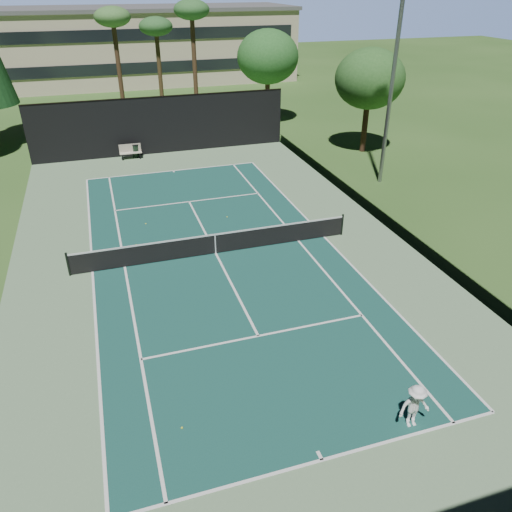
{
  "coord_description": "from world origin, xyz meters",
  "views": [
    {
      "loc": [
        -4.35,
        -19.79,
        11.13
      ],
      "look_at": [
        1.0,
        -3.0,
        1.3
      ],
      "focal_mm": 35.0,
      "sensor_mm": 36.0,
      "label": 1
    }
  ],
  "objects_px": {
    "tennis_ball_b": "(136,245)",
    "tennis_ball_d": "(146,224)",
    "park_bench": "(130,151)",
    "player": "(415,406)",
    "tennis_ball_c": "(227,217)",
    "tennis_ball_a": "(182,428)",
    "tennis_net": "(215,243)",
    "trash_bin": "(136,151)"
  },
  "relations": [
    {
      "from": "player",
      "to": "tennis_ball_d",
      "type": "xyz_separation_m",
      "value": [
        -5.63,
        15.71,
        -0.68
      ]
    },
    {
      "from": "tennis_ball_a",
      "to": "park_bench",
      "type": "bearing_deg",
      "value": 87.86
    },
    {
      "from": "tennis_ball_b",
      "to": "tennis_ball_c",
      "type": "distance_m",
      "value": 5.25
    },
    {
      "from": "tennis_ball_d",
      "to": "park_bench",
      "type": "distance_m",
      "value": 11.2
    },
    {
      "from": "tennis_ball_b",
      "to": "tennis_ball_d",
      "type": "distance_m",
      "value": 2.34
    },
    {
      "from": "tennis_net",
      "to": "tennis_ball_b",
      "type": "relative_size",
      "value": 193.22
    },
    {
      "from": "tennis_ball_c",
      "to": "park_bench",
      "type": "relative_size",
      "value": 0.04
    },
    {
      "from": "park_bench",
      "to": "tennis_ball_d",
      "type": "bearing_deg",
      "value": -91.59
    },
    {
      "from": "player",
      "to": "tennis_net",
      "type": "bearing_deg",
      "value": 107.37
    },
    {
      "from": "tennis_net",
      "to": "tennis_ball_a",
      "type": "bearing_deg",
      "value": -108.96
    },
    {
      "from": "park_bench",
      "to": "player",
      "type": "bearing_deg",
      "value": -78.82
    },
    {
      "from": "tennis_ball_b",
      "to": "tennis_ball_c",
      "type": "height_order",
      "value": "tennis_ball_b"
    },
    {
      "from": "tennis_net",
      "to": "tennis_ball_a",
      "type": "relative_size",
      "value": 186.38
    },
    {
      "from": "player",
      "to": "trash_bin",
      "type": "distance_m",
      "value": 27.59
    },
    {
      "from": "trash_bin",
      "to": "tennis_net",
      "type": "bearing_deg",
      "value": -82.63
    },
    {
      "from": "tennis_net",
      "to": "tennis_ball_b",
      "type": "xyz_separation_m",
      "value": [
        -3.42,
        1.94,
        -0.52
      ]
    },
    {
      "from": "tennis_net",
      "to": "tennis_ball_b",
      "type": "distance_m",
      "value": 3.97
    },
    {
      "from": "tennis_ball_d",
      "to": "park_bench",
      "type": "height_order",
      "value": "park_bench"
    },
    {
      "from": "tennis_ball_b",
      "to": "tennis_ball_d",
      "type": "relative_size",
      "value": 0.96
    },
    {
      "from": "tennis_net",
      "to": "tennis_ball_a",
      "type": "xyz_separation_m",
      "value": [
        -3.33,
        -9.7,
        -0.52
      ]
    },
    {
      "from": "tennis_ball_a",
      "to": "tennis_ball_b",
      "type": "distance_m",
      "value": 11.64
    },
    {
      "from": "player",
      "to": "tennis_ball_d",
      "type": "distance_m",
      "value": 16.7
    },
    {
      "from": "trash_bin",
      "to": "tennis_ball_c",
      "type": "bearing_deg",
      "value": -73.43
    },
    {
      "from": "tennis_net",
      "to": "trash_bin",
      "type": "bearing_deg",
      "value": 97.37
    },
    {
      "from": "tennis_ball_d",
      "to": "park_bench",
      "type": "relative_size",
      "value": 0.05
    },
    {
      "from": "park_bench",
      "to": "tennis_ball_a",
      "type": "bearing_deg",
      "value": -92.14
    },
    {
      "from": "player",
      "to": "tennis_ball_b",
      "type": "bearing_deg",
      "value": 118.37
    },
    {
      "from": "tennis_ball_d",
      "to": "trash_bin",
      "type": "bearing_deg",
      "value": 86.55
    },
    {
      "from": "tennis_ball_d",
      "to": "tennis_ball_a",
      "type": "bearing_deg",
      "value": -92.58
    },
    {
      "from": "tennis_ball_a",
      "to": "park_bench",
      "type": "distance_m",
      "value": 25.08
    },
    {
      "from": "tennis_net",
      "to": "tennis_ball_b",
      "type": "bearing_deg",
      "value": 150.46
    },
    {
      "from": "tennis_net",
      "to": "tennis_ball_a",
      "type": "height_order",
      "value": "tennis_net"
    },
    {
      "from": "player",
      "to": "tennis_ball_c",
      "type": "bearing_deg",
      "value": 98.41
    },
    {
      "from": "tennis_ball_b",
      "to": "tennis_ball_a",
      "type": "bearing_deg",
      "value": -89.55
    },
    {
      "from": "park_bench",
      "to": "tennis_net",
      "type": "bearing_deg",
      "value": -81.13
    },
    {
      "from": "tennis_ball_a",
      "to": "tennis_ball_c",
      "type": "bearing_deg",
      "value": 70.09
    },
    {
      "from": "tennis_net",
      "to": "park_bench",
      "type": "relative_size",
      "value": 8.6
    },
    {
      "from": "tennis_ball_a",
      "to": "tennis_ball_c",
      "type": "xyz_separation_m",
      "value": [
        4.86,
        13.41,
        -0.0
      ]
    },
    {
      "from": "tennis_ball_c",
      "to": "park_bench",
      "type": "height_order",
      "value": "park_bench"
    },
    {
      "from": "tennis_ball_c",
      "to": "player",
      "type": "bearing_deg",
      "value": -84.76
    },
    {
      "from": "tennis_ball_b",
      "to": "tennis_ball_c",
      "type": "xyz_separation_m",
      "value": [
        4.95,
        1.77,
        -0.0
      ]
    },
    {
      "from": "tennis_ball_c",
      "to": "park_bench",
      "type": "bearing_deg",
      "value": 108.59
    }
  ]
}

